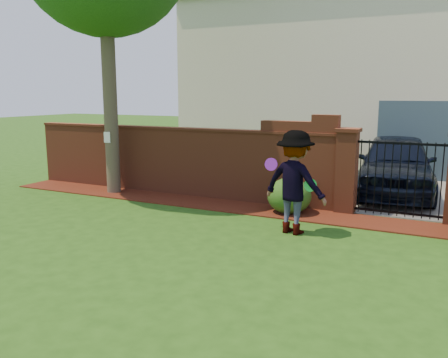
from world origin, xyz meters
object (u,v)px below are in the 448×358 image
at_px(man, 293,183).
at_px(frisbee_green, 310,185).
at_px(frisbee_purple, 271,164).
at_px(car, 396,166).

xyz_separation_m(man, frisbee_green, (0.35, -0.09, 0.00)).
bearing_deg(frisbee_purple, frisbee_green, 4.06).
relative_size(car, frisbee_green, 19.03).
relative_size(car, frisbee_purple, 19.29).
bearing_deg(man, car, -95.09).
height_order(man, frisbee_green, man).
bearing_deg(car, frisbee_purple, -117.46).
distance_m(man, frisbee_green, 0.36).
height_order(frisbee_purple, frisbee_green, frisbee_purple).
bearing_deg(frisbee_purple, car, 68.60).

